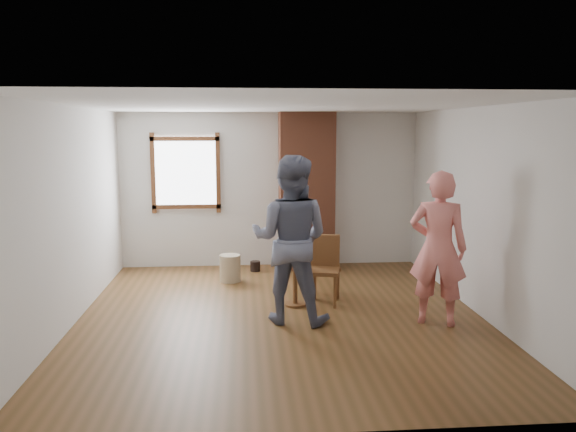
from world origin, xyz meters
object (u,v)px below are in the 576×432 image
object	(u,v)px
dining_chair_left	(326,262)
dining_chair_right	(323,266)
man	(290,239)
side_table	(295,276)
stoneware_crock	(230,268)
person_pink	(438,248)

from	to	relation	value
dining_chair_left	dining_chair_right	world-z (taller)	dining_chair_right
man	dining_chair_left	bearing A→B (deg)	-101.44
dining_chair_left	dining_chair_right	bearing A→B (deg)	-98.25
dining_chair_left	side_table	size ratio (longest dim) A/B	1.41
stoneware_crock	dining_chair_right	bearing A→B (deg)	-42.24
stoneware_crock	man	distance (m)	2.17
man	person_pink	size ratio (longest dim) A/B	1.09
side_table	person_pink	bearing A→B (deg)	-27.03
stoneware_crock	side_table	size ratio (longest dim) A/B	0.69
side_table	man	distance (m)	0.85
stoneware_crock	dining_chair_left	size ratio (longest dim) A/B	0.49
stoneware_crock	dining_chair_right	xyz separation A→B (m)	(1.28, -1.16, 0.30)
stoneware_crock	person_pink	xyz separation A→B (m)	(2.51, -2.10, 0.72)
dining_chair_left	stoneware_crock	bearing A→B (deg)	155.56
person_pink	stoneware_crock	bearing A→B (deg)	-17.07
dining_chair_left	side_table	xyz separation A→B (m)	(-0.48, -0.47, -0.07)
dining_chair_right	side_table	world-z (taller)	dining_chair_right
dining_chair_right	person_pink	world-z (taller)	person_pink
stoneware_crock	dining_chair_right	distance (m)	1.75
stoneware_crock	dining_chair_left	xyz separation A→B (m)	(1.37, -0.80, 0.27)
stoneware_crock	dining_chair_left	world-z (taller)	dining_chair_left
dining_chair_right	person_pink	xyz separation A→B (m)	(1.23, -0.94, 0.42)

